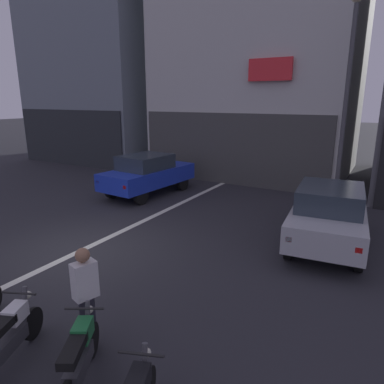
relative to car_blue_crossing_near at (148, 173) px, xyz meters
name	(u,v)px	position (x,y,z in m)	size (l,w,h in m)	color
ground_plane	(81,251)	(1.86, -5.34, -0.89)	(120.00, 120.00, 0.00)	#2B2B30
lane_centre_line	(195,196)	(1.86, 0.66, -0.88)	(0.20, 18.00, 0.01)	silver
building_corner_left	(113,12)	(-7.99, 7.34, 8.25)	(8.33, 8.62, 18.29)	gray
car_blue_crossing_near	(148,173)	(0.00, 0.00, 0.00)	(2.08, 4.23, 1.64)	black
car_silver_parked_kerbside	(329,214)	(7.27, -1.77, 0.00)	(2.17, 4.26, 1.64)	black
street_lamp	(348,85)	(6.99, 1.47, 3.34)	(0.36, 0.36, 6.97)	#47474C
motorcycle_white_row_centre	(10,335)	(4.02, -8.65, -0.43)	(0.76, 1.56, 0.98)	black
motorcycle_green_row_right_mid	(80,355)	(5.22, -8.42, -0.43)	(0.90, 1.48, 0.98)	black
person_by_motorcycles	(86,297)	(4.73, -7.80, -0.03)	(0.32, 0.41, 1.67)	#23232D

